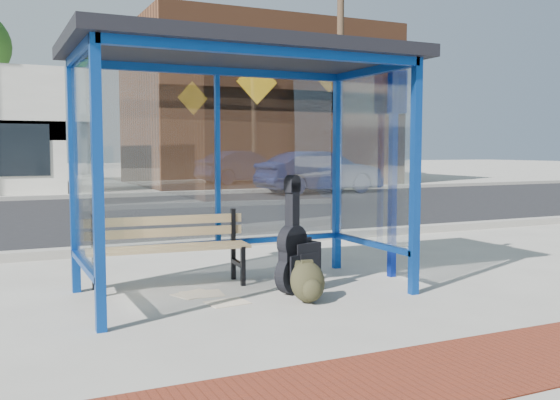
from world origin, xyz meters
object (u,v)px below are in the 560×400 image
backpack (308,283)px  bench (168,244)px  guitar_bag (292,254)px  suitcase (303,267)px  parked_car (320,172)px  fire_hydrant (373,178)px

backpack → bench: bearing=135.7°
guitar_bag → suitcase: size_ratio=2.04×
backpack → parked_car: parked_car is taller
parked_car → fire_hydrant: parked_car is taller
bench → parked_car: size_ratio=0.41×
suitcase → fire_hydrant: (9.85, 13.61, 0.13)m
suitcase → parked_car: parked_car is taller
guitar_bag → backpack: (-0.02, -0.38, -0.22)m
guitar_bag → parked_car: parked_car is taller
bench → guitar_bag: bearing=-35.3°
guitar_bag → parked_car: (7.03, 12.26, 0.27)m
guitar_bag → backpack: size_ratio=2.79×
backpack → fire_hydrant: 17.26m
bench → backpack: (0.99, -1.23, -0.25)m
bench → parked_car: parked_car is taller
guitar_bag → fire_hydrant: guitar_bag is taller
guitar_bag → backpack: guitar_bag is taller
backpack → parked_car: bearing=67.6°
suitcase → backpack: 0.48m
suitcase → backpack: size_ratio=1.37×
backpack → parked_car: (7.05, 12.64, 0.49)m
backpack → parked_car: size_ratio=0.10×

